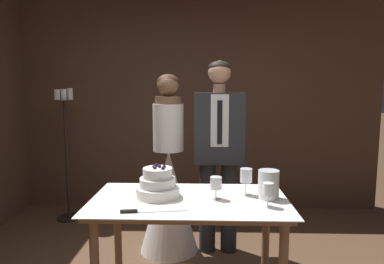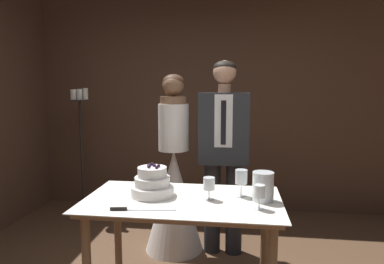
{
  "view_description": "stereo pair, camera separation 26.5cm",
  "coord_description": "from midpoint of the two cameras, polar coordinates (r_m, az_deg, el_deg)",
  "views": [
    {
      "loc": [
        0.09,
        -1.93,
        1.52
      ],
      "look_at": [
        0.0,
        0.7,
        1.18
      ],
      "focal_mm": 32.0,
      "sensor_mm": 36.0,
      "label": 1
    },
    {
      "loc": [
        0.35,
        -1.91,
        1.52
      ],
      "look_at": [
        0.0,
        0.7,
        1.18
      ],
      "focal_mm": 32.0,
      "sensor_mm": 36.0,
      "label": 2
    }
  ],
  "objects": [
    {
      "name": "candle_stand",
      "position": [
        4.24,
        -21.91,
        -3.42
      ],
      "size": [
        0.28,
        0.28,
        1.53
      ],
      "color": "black",
      "rests_on": "ground_plane"
    },
    {
      "name": "cake_knife",
      "position": [
        2.11,
        -12.22,
        -12.83
      ],
      "size": [
        0.4,
        0.08,
        0.02
      ],
      "rotation": [
        0.0,
        0.0,
        0.15
      ],
      "color": "silver",
      "rests_on": "cake_table"
    },
    {
      "name": "bride",
      "position": [
        3.23,
        -6.27,
        -9.27
      ],
      "size": [
        0.54,
        0.54,
        1.65
      ],
      "color": "white",
      "rests_on": "ground_plane"
    },
    {
      "name": "tiered_cake",
      "position": [
        2.35,
        -9.0,
        -8.73
      ],
      "size": [
        0.29,
        0.29,
        0.22
      ],
      "color": "white",
      "rests_on": "cake_table"
    },
    {
      "name": "wine_glass_middle",
      "position": [
        2.15,
        9.1,
        -9.57
      ],
      "size": [
        0.07,
        0.07,
        0.15
      ],
      "color": "silver",
      "rests_on": "cake_table"
    },
    {
      "name": "wine_glass_near",
      "position": [
        2.36,
        5.83,
        -7.48
      ],
      "size": [
        0.08,
        0.08,
        0.18
      ],
      "color": "silver",
      "rests_on": "cake_table"
    },
    {
      "name": "cake_table",
      "position": [
        2.34,
        -3.7,
        -13.56
      ],
      "size": [
        1.3,
        0.74,
        0.79
      ],
      "color": "#8E6B4C",
      "rests_on": "ground_plane"
    },
    {
      "name": "wall_back",
      "position": [
        4.33,
        -1.11,
        5.54
      ],
      "size": [
        4.57,
        0.12,
        2.78
      ],
      "primitive_type": "cube",
      "color": "#513828",
      "rests_on": "ground_plane"
    },
    {
      "name": "groom",
      "position": [
        3.11,
        2.06,
        -2.43
      ],
      "size": [
        0.45,
        0.25,
        1.77
      ],
      "color": "#282B30",
      "rests_on": "ground_plane"
    },
    {
      "name": "wine_glass_far",
      "position": [
        2.27,
        0.65,
        -8.74
      ],
      "size": [
        0.08,
        0.08,
        0.15
      ],
      "color": "silver",
      "rests_on": "cake_table"
    },
    {
      "name": "hurricane_candle",
      "position": [
        2.31,
        9.42,
        -8.77
      ],
      "size": [
        0.14,
        0.14,
        0.19
      ],
      "color": "silver",
      "rests_on": "cake_table"
    }
  ]
}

